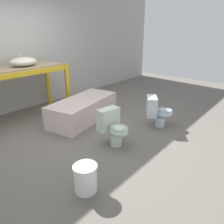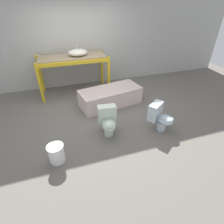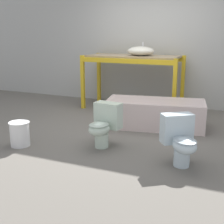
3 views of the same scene
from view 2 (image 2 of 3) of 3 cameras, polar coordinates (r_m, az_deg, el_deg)
ground_plane at (r=4.64m, az=-6.19°, el=0.65°), size 12.00×12.00×0.00m
warehouse_wall_rear at (r=5.80m, az=-11.56°, el=23.83°), size 10.80×0.08×3.20m
shelving_rack at (r=5.34m, az=-12.75°, el=15.69°), size 1.99×0.85×1.11m
sink_basin at (r=5.27m, az=-11.10°, el=18.54°), size 0.55×0.44×0.26m
bathtub_main at (r=4.75m, az=-0.56°, el=5.39°), size 1.73×0.98×0.46m
toilet_near at (r=3.93m, az=15.36°, el=-1.38°), size 0.56×0.61×0.61m
toilet_far at (r=3.67m, az=-1.33°, el=-2.73°), size 0.40×0.55×0.61m
bucket_white at (r=3.31m, az=-17.70°, el=-12.68°), size 0.29×0.29×0.35m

